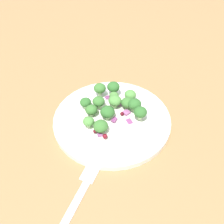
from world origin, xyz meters
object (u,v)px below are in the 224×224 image
object	(u,v)px
broccoli_floret_2	(99,102)
fork	(72,206)
plate	(112,119)
broccoli_floret_0	(89,122)
broccoli_floret_1	(140,112)

from	to	relation	value
broccoli_floret_2	fork	xyz separation A→B (cm)	(3.99, -20.18, -3.01)
plate	broccoli_floret_2	world-z (taller)	broccoli_floret_2
broccoli_floret_0	broccoli_floret_1	bearing A→B (deg)	31.40
plate	broccoli_floret_2	size ratio (longest dim) A/B	9.24
broccoli_floret_1	fork	distance (cm)	20.74
plate	broccoli_floret_2	distance (cm)	4.33
broccoli_floret_1	broccoli_floret_0	bearing A→B (deg)	-148.60
plate	broccoli_floret_1	distance (cm)	6.10
plate	broccoli_floret_0	bearing A→B (deg)	-126.98
broccoli_floret_0	broccoli_floret_2	world-z (taller)	broccoli_floret_2
broccoli_floret_2	plate	bearing A→B (deg)	-21.12
broccoli_floret_0	broccoli_floret_1	distance (cm)	10.00
broccoli_floret_2	broccoli_floret_1	bearing A→B (deg)	-1.68
broccoli_floret_2	fork	size ratio (longest dim) A/B	0.14
plate	fork	bearing A→B (deg)	-88.11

